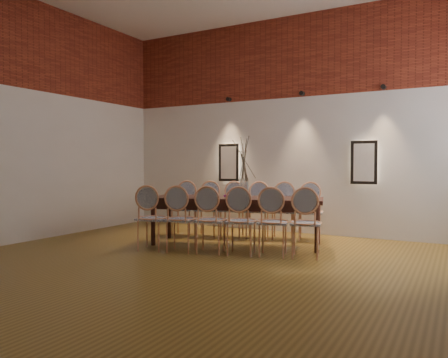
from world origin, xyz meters
The scene contains 25 objects.
floor centered at (0.00, 0.00, -0.01)m, with size 7.00×7.00×0.02m, color brown.
wall_back centered at (0.00, 3.55, 2.00)m, with size 7.00×0.10×4.00m, color silver.
brick_band_back centered at (0.00, 3.48, 3.25)m, with size 7.00×0.02×1.50m, color maroon.
niche_left centered at (-1.30, 3.45, 1.30)m, with size 0.36×0.06×0.66m, color #FFEAC6.
niche_right centered at (1.30, 3.45, 1.30)m, with size 0.36×0.06×0.66m, color #FFEAC6.
spot_fixture_left centered at (-1.30, 3.42, 2.55)m, with size 0.08×0.08×0.10m, color black.
spot_fixture_mid centered at (0.20, 3.42, 2.55)m, with size 0.08×0.08×0.10m, color black.
spot_fixture_right centered at (1.60, 3.42, 2.55)m, with size 0.08×0.08×0.10m, color black.
dining_table centered at (-0.35, 1.89, 0.38)m, with size 2.67×0.86×0.75m, color #361610.
chair_near_a centered at (-1.24, 0.91, 0.47)m, with size 0.44×0.44×0.94m, color tan, non-canonical shape.
chair_near_b centered at (-0.81, 1.03, 0.47)m, with size 0.44×0.44×0.94m, color tan, non-canonical shape.
chair_near_c centered at (-0.38, 1.14, 0.47)m, with size 0.44×0.44×0.94m, color tan, non-canonical shape.
chair_near_d centered at (0.05, 1.26, 0.47)m, with size 0.44×0.44×0.94m, color tan, non-canonical shape.
chair_near_e centered at (0.48, 1.37, 0.47)m, with size 0.44×0.44×0.94m, color tan, non-canonical shape.
chair_near_f centered at (0.91, 1.49, 0.47)m, with size 0.44×0.44×0.94m, color tan, non-canonical shape.
chair_far_a centered at (-1.61, 2.28, 0.47)m, with size 0.44×0.44×0.94m, color tan, non-canonical shape.
chair_far_b centered at (-1.18, 2.40, 0.47)m, with size 0.44×0.44×0.94m, color tan, non-canonical shape.
chair_far_c centered at (-0.75, 2.51, 0.47)m, with size 0.44×0.44×0.94m, color tan, non-canonical shape.
chair_far_d centered at (-0.32, 2.63, 0.47)m, with size 0.44×0.44×0.94m, color tan, non-canonical shape.
chair_far_e centered at (0.11, 2.74, 0.47)m, with size 0.44×0.44×0.94m, color tan, non-canonical shape.
chair_far_f centered at (0.54, 2.86, 0.47)m, with size 0.44×0.44×0.94m, color tan, non-canonical shape.
vase centered at (-0.23, 1.92, 0.90)m, with size 0.14×0.14×0.30m, color silver.
dried_branches centered at (-0.23, 1.92, 1.35)m, with size 0.50×0.50×0.70m, color #4C402F, non-canonical shape.
bowl centered at (-0.80, 1.71, 0.84)m, with size 0.24×0.24×0.18m, color brown.
book centered at (-0.46, 1.98, 0.77)m, with size 0.26×0.18×0.03m, color #831F6C.
Camera 1 is at (2.76, -4.22, 1.28)m, focal length 35.00 mm.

